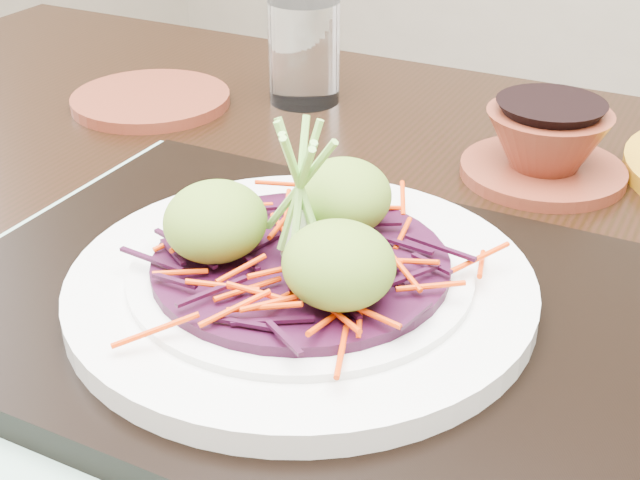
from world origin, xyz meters
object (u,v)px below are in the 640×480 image
Objects in this scene: terracotta_side_plate at (151,100)px; water_glass at (304,52)px; serving_tray at (301,310)px; white_plate at (301,284)px; dining_table at (316,376)px; terracotta_bowl_set at (546,148)px.

terracotta_side_plate is 1.56× the size of water_glass.
water_glass reaches higher than serving_tray.
serving_tray is at bearing -54.65° from water_glass.
water_glass is at bearing 125.35° from white_plate.
serving_tray is at bearing 0.00° from white_plate.
dining_table is at bearing -52.86° from water_glass.
dining_table is at bearing 111.71° from serving_tray.
water_glass is (-0.19, 0.25, 0.16)m from dining_table.
terracotta_side_plate is at bearing -140.56° from water_glass.
water_glass is (-0.23, 0.33, 0.04)m from serving_tray.
white_plate is (0.04, -0.08, 0.14)m from dining_table.
white_plate is at bearing 0.00° from serving_tray.
serving_tray is 0.30m from terracotta_bowl_set.
white_plate is 0.40m from water_glass.
water_glass is (0.12, 0.10, 0.04)m from terracotta_side_plate.
water_glass is at bearing 119.66° from dining_table.
water_glass is 0.27m from terracotta_bowl_set.
water_glass is (-0.23, 0.33, 0.02)m from white_plate.
terracotta_bowl_set reaches higher than terracotta_side_plate.
white_plate is at bearing -54.65° from water_glass.
terracotta_bowl_set reaches higher than serving_tray.
serving_tray is at bearing -68.25° from dining_table.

